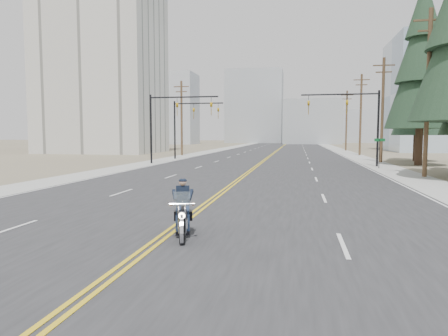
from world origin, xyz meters
TOP-DOWN VIEW (x-y plane):
  - ground_plane at (0.00, 0.00)m, footprint 400.00×400.00m
  - road at (0.00, 70.00)m, footprint 20.00×200.00m
  - sidewalk_left at (-11.50, 70.00)m, footprint 3.00×200.00m
  - sidewalk_right at (11.50, 70.00)m, footprint 3.00×200.00m
  - traffic_mast_left at (-8.98, 32.00)m, footprint 7.10×0.26m
  - traffic_mast_right at (8.98, 32.00)m, footprint 7.10×0.26m
  - traffic_mast_far at (-9.31, 40.00)m, footprint 6.10×0.26m
  - street_sign at (10.80, 30.00)m, footprint 0.90×0.06m
  - utility_pole_b at (12.50, 23.00)m, footprint 2.20×0.30m
  - utility_pole_c at (12.50, 38.00)m, footprint 2.20×0.30m
  - utility_pole_d at (12.50, 53.00)m, footprint 2.20×0.30m
  - utility_pole_e at (12.50, 70.00)m, footprint 2.20×0.30m
  - utility_pole_left at (-12.50, 48.00)m, footprint 2.20×0.30m
  - apartment_block at (-28.00, 55.00)m, footprint 18.00×14.00m
  - haze_bldg_a at (-35.00, 115.00)m, footprint 14.00×12.00m
  - haze_bldg_b at (8.00, 125.00)m, footprint 18.00×14.00m
  - haze_bldg_c at (40.00, 110.00)m, footprint 16.00×12.00m
  - haze_bldg_d at (-12.00, 140.00)m, footprint 20.00×15.00m
  - haze_bldg_e at (25.00, 150.00)m, footprint 14.00×14.00m
  - haze_bldg_f at (-50.00, 130.00)m, footprint 12.00×12.00m
  - motorcyclist at (0.53, 4.16)m, footprint 1.44×2.31m
  - conifer_tall at (15.25, 34.51)m, footprint 6.40×6.40m
  - conifer_far at (16.84, 41.08)m, footprint 5.42×5.42m

SIDE VIEW (x-z plane):
  - ground_plane at x=0.00m, z-range 0.00..0.00m
  - road at x=0.00m, z-range 0.00..0.01m
  - sidewalk_left at x=-11.50m, z-range 0.00..0.01m
  - sidewalk_right at x=11.50m, z-range 0.00..0.01m
  - motorcyclist at x=0.53m, z-range 0.00..1.68m
  - street_sign at x=10.80m, z-range 0.49..3.12m
  - traffic_mast_far at x=-9.31m, z-range 1.37..8.37m
  - traffic_mast_left at x=-8.98m, z-range 1.44..8.44m
  - traffic_mast_right at x=8.98m, z-range 1.44..8.44m
  - utility_pole_left at x=-12.50m, z-range 0.23..10.73m
  - utility_pole_c at x=12.50m, z-range 0.23..11.23m
  - utility_pole_e at x=12.50m, z-range 0.23..11.23m
  - utility_pole_b at x=12.50m, z-range 0.23..11.73m
  - utility_pole_d at x=12.50m, z-range 0.23..11.73m
  - haze_bldg_e at x=25.00m, z-range 0.00..12.00m
  - haze_bldg_b at x=8.00m, z-range 0.00..14.00m
  - haze_bldg_f at x=-50.00m, z-range 0.00..16.00m
  - conifer_far at x=16.84m, z-range 1.07..15.59m
  - haze_bldg_c at x=40.00m, z-range 0.00..18.00m
  - conifer_tall at x=15.25m, z-range 1.32..19.09m
  - haze_bldg_a at x=-35.00m, z-range 0.00..22.00m
  - haze_bldg_d at x=-12.00m, z-range 0.00..26.00m
  - apartment_block at x=-28.00m, z-range 0.00..30.00m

